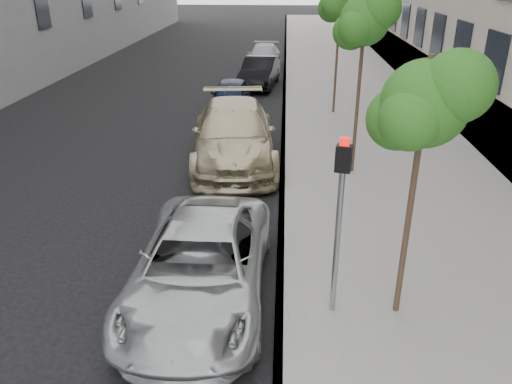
# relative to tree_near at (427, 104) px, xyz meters

# --- Properties ---
(ground) EXTENTS (160.00, 160.00, 0.00)m
(ground) POSITION_rel_tree_near_xyz_m (-3.23, -1.50, -3.78)
(ground) COLOR black
(ground) RESTS_ON ground
(sidewalk) EXTENTS (6.40, 72.00, 0.14)m
(sidewalk) POSITION_rel_tree_near_xyz_m (1.07, 22.50, -3.71)
(sidewalk) COLOR gray
(sidewalk) RESTS_ON ground
(curb) EXTENTS (0.15, 72.00, 0.14)m
(curb) POSITION_rel_tree_near_xyz_m (-2.05, 22.50, -3.71)
(curb) COLOR #9E9B93
(curb) RESTS_ON ground
(tree_near) EXTENTS (1.65, 1.45, 4.46)m
(tree_near) POSITION_rel_tree_near_xyz_m (0.00, 0.00, 0.00)
(tree_near) COLOR #38281C
(tree_near) RESTS_ON sidewalk
(tree_mid) EXTENTS (1.66, 1.46, 5.01)m
(tree_mid) POSITION_rel_tree_near_xyz_m (-0.00, 6.50, 0.53)
(tree_mid) COLOR #38281C
(tree_mid) RESTS_ON sidewalk
(tree_far) EXTENTS (1.74, 1.54, 5.16)m
(tree_far) POSITION_rel_tree_near_xyz_m (0.00, 13.00, 0.65)
(tree_far) COLOR #38281C
(tree_far) RESTS_ON sidewalk
(signal_pole) EXTENTS (0.28, 0.23, 3.13)m
(signal_pole) POSITION_rel_tree_near_xyz_m (-1.13, -0.06, -1.69)
(signal_pole) COLOR #939699
(signal_pole) RESTS_ON sidewalk
(minivan) EXTENTS (2.38, 5.09, 1.41)m
(minivan) POSITION_rel_tree_near_xyz_m (-3.48, 0.32, -3.08)
(minivan) COLOR #B2B5B7
(minivan) RESTS_ON ground
(suv) EXTENTS (3.10, 6.31, 1.76)m
(suv) POSITION_rel_tree_near_xyz_m (-3.59, 7.52, -2.90)
(suv) COLOR tan
(suv) RESTS_ON ground
(sedan_blue) EXTENTS (1.67, 3.84, 1.29)m
(sedan_blue) POSITION_rel_tree_near_xyz_m (-4.31, 13.53, -3.14)
(sedan_blue) COLOR black
(sedan_blue) RESTS_ON ground
(sedan_black) EXTENTS (2.04, 4.56, 1.45)m
(sedan_black) POSITION_rel_tree_near_xyz_m (-3.33, 18.23, -3.06)
(sedan_black) COLOR black
(sedan_black) RESTS_ON ground
(sedan_rear) EXTENTS (2.03, 4.70, 1.35)m
(sedan_rear) POSITION_rel_tree_near_xyz_m (-3.33, 23.36, -3.11)
(sedan_rear) COLOR #919298
(sedan_rear) RESTS_ON ground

